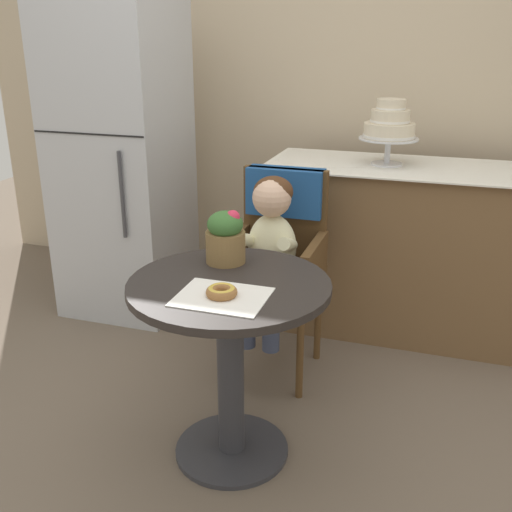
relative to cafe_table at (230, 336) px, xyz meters
name	(u,v)px	position (x,y,z in m)	size (l,w,h in m)	color
ground_plane	(232,451)	(0.00, 0.00, -0.51)	(8.00, 8.00, 0.00)	#6B5B4C
back_wall	(338,66)	(0.00, 1.85, 0.84)	(4.80, 0.10, 2.70)	#C1AD8E
cafe_table	(230,336)	(0.00, 0.00, 0.00)	(0.72, 0.72, 0.72)	#282321
wicker_chair	(279,239)	(-0.02, 0.72, 0.13)	(0.42, 0.45, 0.95)	brown
seated_child	(270,242)	(-0.02, 0.57, 0.17)	(0.27, 0.32, 0.73)	beige
paper_napkin	(222,297)	(0.02, -0.13, 0.21)	(0.30, 0.24, 0.00)	white
donut_front	(222,291)	(0.02, -0.12, 0.23)	(0.11, 0.11, 0.04)	#936033
flower_vase	(225,236)	(-0.08, 0.18, 0.32)	(0.15, 0.15, 0.21)	brown
display_counter	(413,250)	(0.55, 1.30, -0.05)	(1.56, 0.62, 0.90)	brown
tiered_cake_stand	(389,126)	(0.38, 1.30, 0.59)	(0.30, 0.30, 0.33)	silver
refrigerator	(122,164)	(-1.05, 1.10, 0.34)	(0.64, 0.63, 1.70)	#B7BABF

